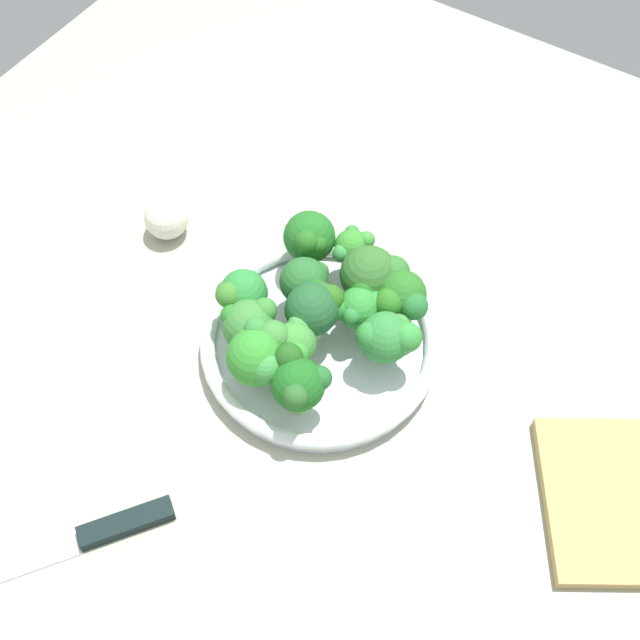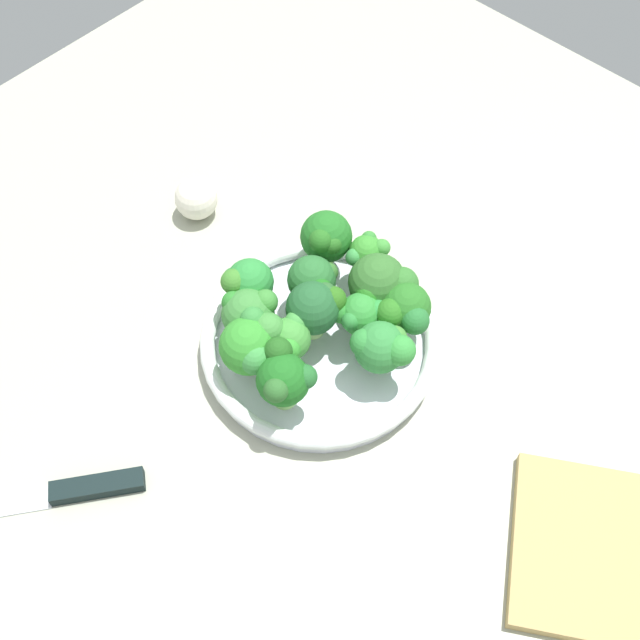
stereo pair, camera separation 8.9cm
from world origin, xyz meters
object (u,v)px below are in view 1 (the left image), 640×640
at_px(broccoli_floret_1, 359,309).
at_px(broccoli_floret_7, 299,383).
at_px(broccoli_floret_5, 305,282).
at_px(broccoli_floret_12, 314,307).
at_px(broccoli_floret_9, 352,247).
at_px(broccoli_floret_10, 260,355).
at_px(broccoli_floret_3, 372,275).
at_px(garlic_bulb, 166,218).
at_px(broccoli_floret_2, 310,238).
at_px(knife, 80,540).
at_px(broccoli_floret_0, 387,337).
at_px(broccoli_floret_8, 401,298).
at_px(broccoli_floret_11, 296,344).
at_px(broccoli_floret_6, 249,325).
at_px(broccoli_floret_4, 241,294).
at_px(bowl, 320,342).

xyz_separation_m(broccoli_floret_1, broccoli_floret_7, (-0.00, -0.12, 0.01)).
xyz_separation_m(broccoli_floret_5, broccoli_floret_12, (0.03, -0.03, 0.01)).
relative_size(broccoli_floret_9, broccoli_floret_10, 0.77).
relative_size(broccoli_floret_3, garlic_bulb, 1.39).
distance_m(broccoli_floret_2, broccoli_floret_5, 0.06).
relative_size(broccoli_floret_3, knife, 0.33).
height_order(broccoli_floret_0, broccoli_floret_5, broccoli_floret_5).
bearing_deg(broccoli_floret_8, broccoli_floret_11, -120.03).
distance_m(broccoli_floret_0, broccoli_floret_3, 0.08).
xyz_separation_m(broccoli_floret_0, broccoli_floret_3, (-0.05, 0.06, -0.00)).
distance_m(broccoli_floret_1, broccoli_floret_7, 0.12).
relative_size(broccoli_floret_2, broccoli_floret_6, 1.07).
relative_size(broccoli_floret_4, broccoli_floret_5, 1.06).
height_order(bowl, broccoli_floret_2, broccoli_floret_2).
relative_size(bowl, broccoli_floret_1, 4.74).
bearing_deg(broccoli_floret_12, broccoli_floret_6, -130.37).
bearing_deg(broccoli_floret_5, broccoli_floret_0, -6.83).
xyz_separation_m(broccoli_floret_0, broccoli_floret_2, (-0.14, 0.06, 0.01)).
height_order(broccoli_floret_6, garlic_bulb, broccoli_floret_6).
xyz_separation_m(broccoli_floret_8, broccoli_floret_12, (-0.07, -0.07, 0.01)).
relative_size(broccoli_floret_5, broccoli_floret_10, 0.89).
height_order(broccoli_floret_9, garlic_bulb, broccoli_floret_9).
distance_m(broccoli_floret_6, broccoli_floret_8, 0.17).
relative_size(broccoli_floret_2, broccoli_floret_12, 1.00).
height_order(broccoli_floret_6, broccoli_floret_10, broccoli_floret_10).
bearing_deg(broccoli_floret_10, broccoli_floret_2, 104.19).
distance_m(broccoli_floret_0, broccoli_floret_5, 0.11).
bearing_deg(garlic_bulb, broccoli_floret_1, -2.17).
xyz_separation_m(broccoli_floret_4, broccoli_floret_8, (0.15, 0.09, -0.01)).
bearing_deg(broccoli_floret_5, broccoli_floret_3, 39.52).
distance_m(broccoli_floret_0, broccoli_floret_4, 0.17).
distance_m(broccoli_floret_1, broccoli_floret_10, 0.12).
relative_size(broccoli_floret_0, broccoli_floret_12, 0.90).
bearing_deg(broccoli_floret_9, broccoli_floret_10, -91.48).
height_order(broccoli_floret_3, broccoli_floret_4, same).
relative_size(bowl, broccoli_floret_7, 3.79).
distance_m(bowl, broccoli_floret_12, 0.06).
height_order(broccoli_floret_10, knife, broccoli_floret_10).
xyz_separation_m(bowl, broccoli_floret_6, (-0.06, -0.05, 0.06)).
bearing_deg(broccoli_floret_11, broccoli_floret_4, 167.68).
distance_m(broccoli_floret_1, broccoli_floret_2, 0.11).
bearing_deg(broccoli_floret_9, broccoli_floret_4, -117.59).
distance_m(broccoli_floret_0, knife, 0.37).
height_order(broccoli_floret_5, knife, broccoli_floret_5).
distance_m(broccoli_floret_3, broccoli_floret_9, 0.05).
xyz_separation_m(broccoli_floret_8, garlic_bulb, (-0.32, -0.03, -0.04)).
xyz_separation_m(broccoli_floret_6, broccoli_floret_8, (0.12, 0.12, -0.00)).
height_order(broccoli_floret_5, broccoli_floret_7, broccoli_floret_7).
height_order(broccoli_floret_2, broccoli_floret_8, broccoli_floret_2).
bearing_deg(broccoli_floret_1, broccoli_floret_3, 101.35).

